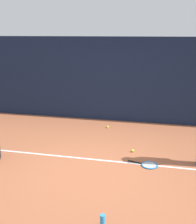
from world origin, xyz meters
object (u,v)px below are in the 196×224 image
Objects in this scene: tennis_racket at (148,165)px; tennis_ball_by_fence at (108,127)px; tennis_ball_near_player at (133,151)px; water_bottle at (103,223)px.

tennis_racket is 2.30m from tennis_ball_by_fence.
tennis_ball_by_fence is (-0.82, 1.42, 0.00)m from tennis_ball_near_player.
tennis_racket is at bearing 75.85° from water_bottle.
tennis_ball_by_fence is (-1.18, 1.98, 0.02)m from tennis_racket.
tennis_ball_by_fence is 0.26× the size of water_bottle.
tennis_ball_near_player is 1.00× the size of tennis_ball_by_fence.
water_bottle is (-0.15, -2.59, 0.10)m from tennis_ball_near_player.
water_bottle reaches higher than tennis_racket.
tennis_racket is at bearing -57.58° from tennis_ball_near_player.
tennis_ball_near_player is 0.26× the size of water_bottle.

